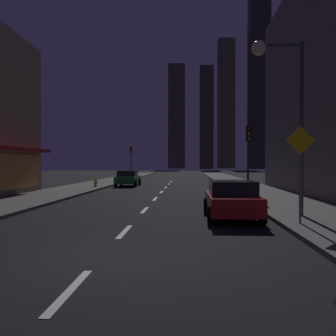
{
  "coord_description": "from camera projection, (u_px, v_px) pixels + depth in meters",
  "views": [
    {
      "loc": [
        1.94,
        -7.89,
        2.1
      ],
      "look_at": [
        0.0,
        27.57,
        1.66
      ],
      "focal_mm": 39.11,
      "sensor_mm": 36.0,
      "label": 1
    }
  ],
  "objects": [
    {
      "name": "skyscraper_distant_slender",
      "position": [
        259.0,
        67.0,
        138.22
      ],
      "size": [
        7.43,
        7.87,
        77.55
      ],
      "primitive_type": "cube",
      "color": "#333026",
      "rests_on": "ground"
    },
    {
      "name": "pedestrian_crossing_sign",
      "position": [
        300.0,
        166.0,
        11.9
      ],
      "size": [
        0.91,
        0.08,
        3.15
      ],
      "color": "slate",
      "rests_on": "sidewalk_right"
    },
    {
      "name": "fire_hydrant_far_left",
      "position": [
        96.0,
        183.0,
        31.01
      ],
      "size": [
        0.42,
        0.3,
        0.65
      ],
      "color": "gold",
      "rests_on": "sidewalk_left"
    },
    {
      "name": "car_parked_far",
      "position": [
        128.0,
        178.0,
        33.71
      ],
      "size": [
        1.98,
        4.24,
        1.45
      ],
      "color": "#1E722D",
      "rests_on": "ground"
    },
    {
      "name": "sidewalk_left",
      "position": [
        107.0,
        182.0,
        40.34
      ],
      "size": [
        4.0,
        76.0,
        0.15
      ],
      "primitive_type": "cube",
      "color": "#605E59",
      "rests_on": "ground"
    },
    {
      "name": "lane_marking_center",
      "position": [
        159.0,
        195.0,
        24.18
      ],
      "size": [
        0.16,
        38.6,
        0.01
      ],
      "color": "silver",
      "rests_on": "ground"
    },
    {
      "name": "ground_plane",
      "position": [
        170.0,
        183.0,
        39.96
      ],
      "size": [
        78.0,
        136.0,
        0.1
      ],
      "primitive_type": "cube",
      "color": "black"
    },
    {
      "name": "skyscraper_distant_tall",
      "position": [
        177.0,
        117.0,
        156.83
      ],
      "size": [
        7.11,
        8.54,
        43.99
      ],
      "primitive_type": "cube",
      "color": "#4D4939",
      "rests_on": "ground"
    },
    {
      "name": "street_lamp_right",
      "position": [
        280.0,
        85.0,
        13.75
      ],
      "size": [
        1.96,
        0.56,
        6.58
      ],
      "color": "#38383D",
      "rests_on": "sidewalk_right"
    },
    {
      "name": "traffic_light_far_left",
      "position": [
        131.0,
        155.0,
        47.75
      ],
      "size": [
        0.32,
        0.48,
        4.2
      ],
      "color": "#2D2D2D",
      "rests_on": "sidewalk_left"
    },
    {
      "name": "skyscraper_distant_short",
      "position": [
        226.0,
        104.0,
        163.81
      ],
      "size": [
        7.45,
        6.48,
        57.43
      ],
      "primitive_type": "cube",
      "color": "#464335",
      "rests_on": "ground"
    },
    {
      "name": "skyscraper_distant_mid",
      "position": [
        206.0,
        118.0,
        143.75
      ],
      "size": [
        5.17,
        6.84,
        39.95
      ],
      "primitive_type": "cube",
      "color": "#3C392D",
      "rests_on": "ground"
    },
    {
      "name": "car_parked_near",
      "position": [
        232.0,
        199.0,
        13.87
      ],
      "size": [
        1.98,
        4.24,
        1.45
      ],
      "color": "#B21919",
      "rests_on": "ground"
    },
    {
      "name": "traffic_light_near_right",
      "position": [
        248.0,
        145.0,
        21.52
      ],
      "size": [
        0.32,
        0.48,
        4.2
      ],
      "color": "#2D2D2D",
      "rests_on": "sidewalk_right"
    },
    {
      "name": "sidewalk_right",
      "position": [
        235.0,
        182.0,
        39.57
      ],
      "size": [
        4.0,
        76.0,
        0.15
      ],
      "primitive_type": "cube",
      "color": "#605E59",
      "rests_on": "ground"
    }
  ]
}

